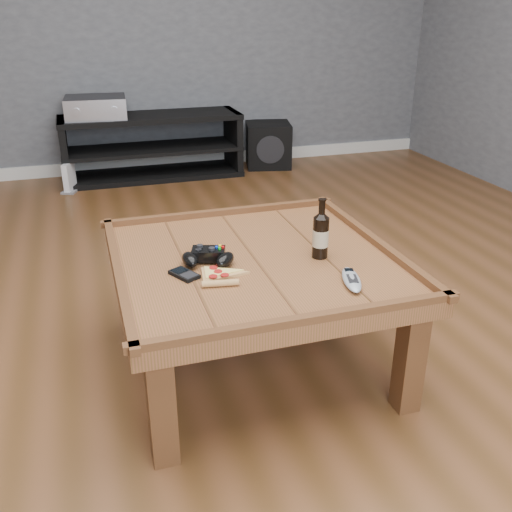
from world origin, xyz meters
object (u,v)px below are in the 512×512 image
object	(u,v)px
media_console	(152,147)
subwoofer	(268,145)
beer_bottle	(321,234)
game_console	(69,179)
coffee_table	(254,273)
remote_control	(351,279)
pizza_slice	(218,275)
av_receiver	(96,107)
smartphone	(184,274)
game_controller	(208,257)

from	to	relation	value
media_console	subwoofer	distance (m)	1.00
beer_bottle	game_console	distance (m)	2.79
game_console	coffee_table	bearing A→B (deg)	-54.03
media_console	remote_control	bearing A→B (deg)	-85.37
media_console	pizza_slice	bearing A→B (deg)	-93.25
media_console	av_receiver	xyz separation A→B (m)	(-0.40, -0.01, 0.33)
pizza_slice	subwoofer	size ratio (longest dim) A/B	0.54
remote_control	subwoofer	xyz separation A→B (m)	(0.75, 3.09, -0.28)
smartphone	av_receiver	xyz separation A→B (m)	(-0.13, 2.82, 0.12)
media_console	game_controller	world-z (taller)	game_controller
coffee_table	game_console	world-z (taller)	coffee_table
beer_bottle	subwoofer	size ratio (longest dim) A/B	0.51
pizza_slice	subwoofer	distance (m)	3.15
av_receiver	game_console	distance (m)	0.58
coffee_table	beer_bottle	xyz separation A→B (m)	(0.23, -0.06, 0.15)
smartphone	pizza_slice	bearing A→B (deg)	-48.88
subwoofer	game_console	world-z (taller)	subwoofer
game_controller	subwoofer	distance (m)	3.04
subwoofer	game_console	size ratio (longest dim) A/B	2.02
beer_bottle	smartphone	bearing A→B (deg)	-178.82
smartphone	game_console	distance (m)	2.67
media_console	av_receiver	size ratio (longest dim) A/B	2.98
smartphone	remote_control	bearing A→B (deg)	-50.56
beer_bottle	remote_control	xyz separation A→B (m)	(0.02, -0.23, -0.08)
media_console	coffee_table	bearing A→B (deg)	-90.00
beer_bottle	remote_control	bearing A→B (deg)	-86.10
beer_bottle	remote_control	distance (m)	0.24
subwoofer	game_controller	bearing A→B (deg)	-99.85
smartphone	subwoofer	bearing A→B (deg)	38.52
smartphone	game_console	size ratio (longest dim) A/B	0.56
coffee_table	beer_bottle	distance (m)	0.28
smartphone	remote_control	xyz separation A→B (m)	(0.52, -0.22, 0.01)
beer_bottle	game_console	world-z (taller)	beer_bottle
beer_bottle	av_receiver	distance (m)	2.88
remote_control	game_console	xyz separation A→B (m)	(-0.90, 2.83, -0.36)
game_controller	smartphone	bearing A→B (deg)	-125.70
game_controller	pizza_slice	distance (m)	0.12
game_controller	beer_bottle	bearing A→B (deg)	9.19
subwoofer	av_receiver	bearing A→B (deg)	-165.03
coffee_table	game_controller	world-z (taller)	game_controller
beer_bottle	smartphone	world-z (taller)	beer_bottle
beer_bottle	media_console	bearing A→B (deg)	94.69
remote_control	smartphone	bearing A→B (deg)	172.96
pizza_slice	coffee_table	bearing A→B (deg)	44.22
av_receiver	remote_control	bearing A→B (deg)	-74.01
game_console	pizza_slice	bearing A→B (deg)	-57.98
pizza_slice	av_receiver	world-z (taller)	av_receiver
subwoofer	smartphone	bearing A→B (deg)	-101.01
beer_bottle	av_receiver	world-z (taller)	beer_bottle
subwoofer	coffee_table	bearing A→B (deg)	-96.77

